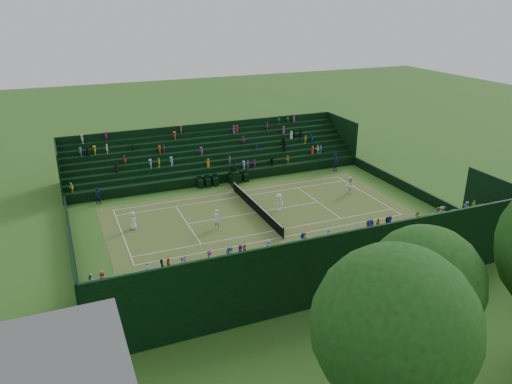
# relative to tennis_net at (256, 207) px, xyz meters

# --- Properties ---
(ground) EXTENTS (160.00, 160.00, 0.00)m
(ground) POSITION_rel_tennis_net_xyz_m (0.00, 0.00, -0.53)
(ground) COLOR #386821
(ground) RESTS_ON ground
(court_surface) EXTENTS (12.97, 26.77, 0.01)m
(court_surface) POSITION_rel_tennis_net_xyz_m (0.00, 0.00, -0.52)
(court_surface) COLOR #326822
(court_surface) RESTS_ON ground
(perimeter_wall_north) EXTENTS (17.17, 0.20, 1.00)m
(perimeter_wall_north) POSITION_rel_tennis_net_xyz_m (0.00, 15.88, -0.03)
(perimeter_wall_north) COLOR black
(perimeter_wall_north) RESTS_ON ground
(perimeter_wall_south) EXTENTS (17.17, 0.20, 1.00)m
(perimeter_wall_south) POSITION_rel_tennis_net_xyz_m (0.00, -15.88, -0.03)
(perimeter_wall_south) COLOR black
(perimeter_wall_south) RESTS_ON ground
(perimeter_wall_east) EXTENTS (0.20, 31.77, 1.00)m
(perimeter_wall_east) POSITION_rel_tennis_net_xyz_m (8.48, 0.00, -0.03)
(perimeter_wall_east) COLOR black
(perimeter_wall_east) RESTS_ON ground
(perimeter_wall_west) EXTENTS (0.20, 31.77, 1.00)m
(perimeter_wall_west) POSITION_rel_tennis_net_xyz_m (-8.48, 0.00, -0.03)
(perimeter_wall_west) COLOR black
(perimeter_wall_west) RESTS_ON ground
(north_grandstand) EXTENTS (6.60, 32.00, 4.90)m
(north_grandstand) POSITION_rel_tennis_net_xyz_m (12.66, 0.00, 1.02)
(north_grandstand) COLOR black
(north_grandstand) RESTS_ON ground
(south_grandstand) EXTENTS (6.60, 32.00, 4.90)m
(south_grandstand) POSITION_rel_tennis_net_xyz_m (-12.66, 0.00, 1.02)
(south_grandstand) COLOR black
(south_grandstand) RESTS_ON ground
(tennis_net) EXTENTS (11.67, 0.10, 1.06)m
(tennis_net) POSITION_rel_tennis_net_xyz_m (0.00, 0.00, 0.00)
(tennis_net) COLOR black
(tennis_net) RESTS_ON ground
(umpire_chair) EXTENTS (0.79, 0.79, 2.47)m
(umpire_chair) POSITION_rel_tennis_net_xyz_m (-6.90, 0.49, 0.53)
(umpire_chair) COLOR black
(umpire_chair) RESTS_ON ground
(courtside_chairs) EXTENTS (0.57, 5.54, 1.23)m
(courtside_chairs) POSITION_rel_tennis_net_xyz_m (-8.01, -0.33, -0.06)
(courtside_chairs) COLOR black
(courtside_chairs) RESTS_ON ground
(player_near_west) EXTENTS (0.80, 0.55, 1.58)m
(player_near_west) POSITION_rel_tennis_net_xyz_m (-0.75, -10.83, 0.27)
(player_near_west) COLOR silver
(player_near_west) RESTS_ON ground
(player_near_east) EXTENTS (0.77, 0.75, 1.78)m
(player_near_east) POSITION_rel_tennis_net_xyz_m (1.89, -4.33, 0.36)
(player_near_east) COLOR white
(player_near_east) RESTS_ON ground
(player_far_west) EXTENTS (0.93, 0.74, 1.83)m
(player_far_west) POSITION_rel_tennis_net_xyz_m (-0.62, 10.25, 0.39)
(player_far_west) COLOR white
(player_far_west) RESTS_ON ground
(player_far_east) EXTENTS (1.23, 1.10, 1.65)m
(player_far_east) POSITION_rel_tennis_net_xyz_m (0.37, 2.09, 0.30)
(player_far_east) COLOR white
(player_far_east) RESTS_ON ground
(line_judge_north) EXTENTS (0.70, 0.86, 2.03)m
(line_judge_north) POSITION_rel_tennis_net_xyz_m (-7.35, 12.72, 0.49)
(line_judge_north) COLOR black
(line_judge_north) RESTS_ON ground
(line_judge_south) EXTENTS (0.56, 0.69, 1.62)m
(line_judge_south) POSITION_rel_tennis_net_xyz_m (-7.52, -12.96, 0.29)
(line_judge_south) COLOR black
(line_judge_south) RESTS_ON ground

